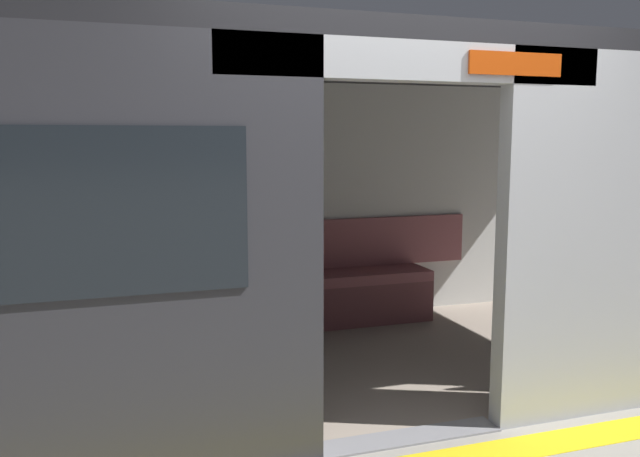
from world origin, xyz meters
name	(u,v)px	position (x,y,z in m)	size (l,w,h in m)	color
ground_plane	(409,438)	(0.00, 0.00, 0.00)	(60.00, 60.00, 0.00)	gray
train_car	(326,160)	(0.08, -1.20, 1.50)	(6.40, 2.71, 2.25)	#ADAFB5
bench_seat	(297,289)	(0.00, -2.20, 0.36)	(2.48, 0.44, 0.46)	#935156
person_seated	(268,254)	(0.27, -2.15, 0.68)	(0.55, 0.68, 1.19)	silver
handbag	(211,271)	(0.72, -2.28, 0.55)	(0.26, 0.15, 0.17)	black
book	(314,273)	(-0.17, -2.25, 0.48)	(0.15, 0.22, 0.03)	#B22D2D
grab_pole_door	(300,240)	(0.47, -0.52, 1.06)	(0.04, 0.04, 2.11)	silver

